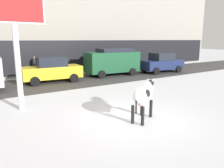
# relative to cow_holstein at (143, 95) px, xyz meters

# --- Properties ---
(ground_plane) EXTENTS (120.00, 120.00, 0.00)m
(ground_plane) POSITION_rel_cow_holstein_xyz_m (-0.24, 0.26, -1.00)
(ground_plane) COLOR white
(road_strip) EXTENTS (60.00, 5.60, 0.01)m
(road_strip) POSITION_rel_cow_holstein_xyz_m (-0.24, 9.12, -1.00)
(road_strip) COLOR #423F3F
(road_strip) RESTS_ON ground
(building_facade) EXTENTS (44.00, 6.10, 13.00)m
(building_facade) POSITION_rel_cow_holstein_xyz_m (-0.24, 15.65, 5.48)
(building_facade) COLOR gray
(building_facade) RESTS_ON ground
(cow_holstein) EXTENTS (1.85, 1.29, 1.54)m
(cow_holstein) POSITION_rel_cow_holstein_xyz_m (0.00, 0.00, 0.00)
(cow_holstein) COLOR silver
(cow_holstein) RESTS_ON ground
(billboard) EXTENTS (2.52, 0.27, 5.56)m
(billboard) POSITION_rel_cow_holstein_xyz_m (-3.72, 3.92, 3.31)
(billboard) COLOR silver
(billboard) RESTS_ON ground
(car_yellow_sedan) EXTENTS (4.32, 2.23, 1.84)m
(car_yellow_sedan) POSITION_rel_cow_holstein_xyz_m (-0.51, 9.48, -0.09)
(car_yellow_sedan) COLOR gold
(car_yellow_sedan) RESTS_ON ground
(car_darkgreen_van) EXTENTS (4.73, 2.39, 2.32)m
(car_darkgreen_van) POSITION_rel_cow_holstein_xyz_m (4.91, 9.63, 0.24)
(car_darkgreen_van) COLOR #194C2D
(car_darkgreen_van) RESTS_ON ground
(car_navy_sedan) EXTENTS (4.32, 2.23, 1.84)m
(car_navy_sedan) POSITION_rel_cow_holstein_xyz_m (9.79, 8.53, -0.09)
(car_navy_sedan) COLOR #19234C
(car_navy_sedan) RESTS_ON ground
(pedestrian_by_cars) EXTENTS (0.36, 0.24, 1.73)m
(pedestrian_by_cars) POSITION_rel_cow_holstein_xyz_m (-1.04, 12.02, -0.12)
(pedestrian_by_cars) COLOR #282833
(pedestrian_by_cars) RESTS_ON ground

